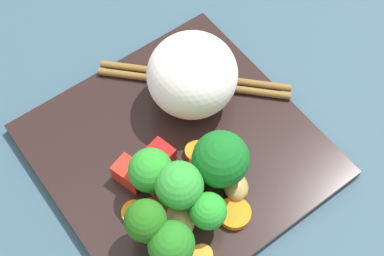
{
  "coord_description": "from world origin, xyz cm",
  "views": [
    {
      "loc": [
        -22.07,
        14.74,
        50.11
      ],
      "look_at": [
        0.11,
        -1.78,
        3.2
      ],
      "focal_mm": 51.85,
      "sensor_mm": 36.0,
      "label": 1
    }
  ],
  "objects": [
    {
      "name": "carrot_slice_1",
      "position": [
        -8.91,
        0.37,
        1.58
      ],
      "size": [
        4.33,
        4.33,
        0.75
      ],
      "primitive_type": "cylinder",
      "rotation": [
        0.0,
        0.0,
        0.6
      ],
      "color": "orange",
      "rests_on": "square_plate"
    },
    {
      "name": "pepper_chunk_2",
      "position": [
        -4.76,
        5.68,
        2.09
      ],
      "size": [
        3.4,
        3.75,
        1.77
      ],
      "primitive_type": "cube",
      "rotation": [
        0.0,
        0.0,
        4.37
      ],
      "color": "red",
      "rests_on": "square_plate"
    },
    {
      "name": "pepper_chunk_0",
      "position": [
        0.11,
        2.26,
        2.16
      ],
      "size": [
        2.89,
        2.84,
        1.91
      ],
      "primitive_type": "cube",
      "rotation": [
        0.0,
        0.0,
        3.37
      ],
      "color": "red",
      "rests_on": "square_plate"
    },
    {
      "name": "chopstick_pair",
      "position": [
        5.57,
        -6.12,
        1.59
      ],
      "size": [
        16.1,
        15.76,
        0.78
      ],
      "rotation": [
        0.0,
        0.0,
        7.06
      ],
      "color": "brown",
      "rests_on": "square_plate"
    },
    {
      "name": "carrot_slice_3",
      "position": [
        -1.61,
        -1.04,
        1.6
      ],
      "size": [
        2.52,
        2.52,
        0.79
      ],
      "primitive_type": "cylinder",
      "rotation": [
        0.0,
        0.0,
        0.1
      ],
      "color": "orange",
      "rests_on": "square_plate"
    },
    {
      "name": "carrot_slice_0",
      "position": [
        -10.3,
        4.87,
        1.57
      ],
      "size": [
        2.72,
        2.72,
        0.73
      ],
      "primitive_type": "cylinder",
      "rotation": [
        0.0,
        0.0,
        5.78
      ],
      "color": "orange",
      "rests_on": "square_plate"
    },
    {
      "name": "chicken_piece_4",
      "position": [
        -7.03,
        -1.64,
        2.16
      ],
      "size": [
        3.63,
        3.4,
        1.92
      ],
      "primitive_type": "ellipsoid",
      "rotation": [
        0.0,
        0.0,
        2.68
      ],
      "color": "tan",
      "rests_on": "square_plate"
    },
    {
      "name": "broccoli_floret_1",
      "position": [
        -5.02,
        3.43,
        5.22
      ],
      "size": [
        4.41,
        4.41,
        6.69
      ],
      "color": "#5D9F4B",
      "rests_on": "square_plate"
    },
    {
      "name": "carrot_slice_2",
      "position": [
        -3.23,
        7.43,
        1.45
      ],
      "size": [
        3.41,
        3.41,
        0.5
      ],
      "primitive_type": "cylinder",
      "rotation": [
        0.0,
        0.0,
        2.56
      ],
      "color": "orange",
      "rests_on": "square_plate"
    },
    {
      "name": "broccoli_floret_5",
      "position": [
        -5.19,
        -1.04,
        5.52
      ],
      "size": [
        5.29,
        5.29,
        7.09
      ],
      "color": "#78B953",
      "rests_on": "square_plate"
    },
    {
      "name": "broccoli_floret_4",
      "position": [
        -5.9,
        7.67,
        5.2
      ],
      "size": [
        3.76,
        3.76,
        6.11
      ],
      "color": "#61A44D",
      "rests_on": "square_plate"
    },
    {
      "name": "chicken_piece_0",
      "position": [
        -6.65,
        4.69,
        2.39
      ],
      "size": [
        4.8,
        4.59,
        2.38
      ],
      "primitive_type": "ellipsoid",
      "rotation": [
        0.0,
        0.0,
        5.64
      ],
      "color": "tan",
      "rests_on": "square_plate"
    },
    {
      "name": "square_plate",
      "position": [
        0.0,
        0.0,
        0.6
      ],
      "size": [
        25.75,
        25.75,
        1.2
      ],
      "primitive_type": "cube",
      "rotation": [
        0.0,
        0.0,
        0.0
      ],
      "color": "black",
      "rests_on": "ground_plane"
    },
    {
      "name": "rice_mound",
      "position": [
        3.97,
        -4.69,
        5.38
      ],
      "size": [
        10.79,
        10.87,
        8.36
      ],
      "primitive_type": "ellipsoid",
      "rotation": [
        0.0,
        0.0,
        3.35
      ],
      "color": "white",
      "rests_on": "square_plate"
    },
    {
      "name": "broccoli_floret_2",
      "position": [
        -2.12,
        4.53,
        4.86
      ],
      "size": [
        4.15,
        4.15,
        5.95
      ],
      "color": "#649249",
      "rests_on": "square_plate"
    },
    {
      "name": "pepper_chunk_3",
      "position": [
        -0.05,
        5.66,
        2.32
      ],
      "size": [
        3.52,
        2.94,
        2.24
      ],
      "primitive_type": "cube",
      "rotation": [
        0.0,
        0.0,
        0.29
      ],
      "color": "red",
      "rests_on": "square_plate"
    },
    {
      "name": "pepper_chunk_1",
      "position": [
        -3.34,
        0.21,
        2.38
      ],
      "size": [
        2.64,
        2.8,
        2.36
      ],
      "primitive_type": "cube",
      "rotation": [
        0.0,
        0.0,
        2.13
      ],
      "color": "red",
      "rests_on": "square_plate"
    },
    {
      "name": "broccoli_floret_0",
      "position": [
        -8.08,
        2.56,
        4.22
      ],
      "size": [
        3.4,
        3.4,
        4.86
      ],
      "color": "#6BA553",
      "rests_on": "square_plate"
    },
    {
      "name": "broccoli_floret_3",
      "position": [
        -8.61,
        6.93,
        4.31
      ],
      "size": [
        4.14,
        4.14,
        5.31
      ],
      "color": "#5D9B46",
      "rests_on": "square_plate"
    },
    {
      "name": "chicken_piece_3",
      "position": [
        -3.4,
        -2.12,
        2.13
      ],
      "size": [
        2.2,
        2.95,
        1.86
      ],
      "primitive_type": "ellipsoid",
      "rotation": [
        0.0,
        0.0,
        1.56
      ],
      "color": "tan",
      "rests_on": "square_plate"
    },
    {
      "name": "ground_plane",
      "position": [
        0.0,
        0.0,
        -1.0
      ],
      "size": [
        110.0,
        110.0,
        2.0
      ],
      "primitive_type": "cube",
      "color": "#324F61"
    }
  ]
}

